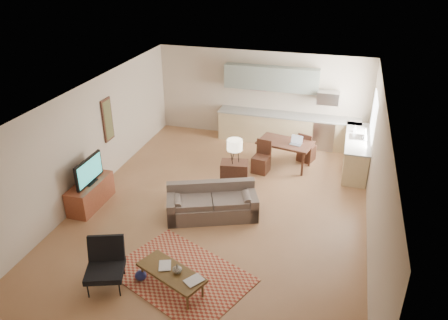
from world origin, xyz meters
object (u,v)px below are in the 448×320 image
(sofa, at_px, (212,202))
(armchair, at_px, (105,267))
(tv_credenza, at_px, (90,194))
(dining_table, at_px, (284,154))
(coffee_table, at_px, (172,280))
(console_table, at_px, (234,176))

(sofa, relative_size, armchair, 2.41)
(tv_credenza, xyz_separation_m, dining_table, (4.04, 3.24, 0.06))
(tv_credenza, relative_size, dining_table, 0.93)
(armchair, distance_m, tv_credenza, 2.89)
(coffee_table, relative_size, tv_credenza, 0.98)
(sofa, bearing_deg, coffee_table, -111.86)
(armchair, xyz_separation_m, tv_credenza, (-1.71, 2.32, -0.13))
(coffee_table, relative_size, armchair, 1.51)
(coffee_table, xyz_separation_m, dining_table, (1.17, 5.31, 0.17))
(sofa, bearing_deg, armchair, -135.27)
(tv_credenza, distance_m, console_table, 3.44)
(coffee_table, bearing_deg, console_table, 111.23)
(sofa, height_order, tv_credenza, sofa)
(coffee_table, xyz_separation_m, armchair, (-1.15, -0.26, 0.24))
(sofa, xyz_separation_m, armchair, (-1.15, -2.66, 0.07))
(coffee_table, relative_size, dining_table, 0.91)
(armchair, height_order, tv_credenza, armchair)
(tv_credenza, bearing_deg, coffee_table, -35.85)
(sofa, distance_m, dining_table, 3.13)
(sofa, relative_size, coffee_table, 1.60)
(dining_table, bearing_deg, tv_credenza, -129.27)
(dining_table, bearing_deg, console_table, -109.29)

